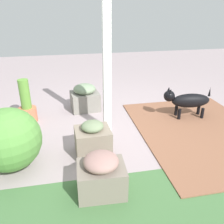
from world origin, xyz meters
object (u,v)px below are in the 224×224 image
at_px(porch_pillar, 107,60).
at_px(stone_planter_far, 101,175).
at_px(stone_planter_mid, 93,139).
at_px(round_shrub, 9,140).
at_px(stone_planter_nearest, 85,98).
at_px(terracotta_pot_tall, 27,107).
at_px(dog, 187,100).

distance_m(porch_pillar, stone_planter_far, 1.56).
distance_m(stone_planter_mid, round_shrub, 0.97).
distance_m(stone_planter_mid, stone_planter_far, 0.71).
height_order(stone_planter_nearest, stone_planter_far, stone_planter_nearest).
bearing_deg(terracotta_pot_tall, dog, 171.54).
xyz_separation_m(stone_planter_nearest, stone_planter_far, (0.04, 2.12, -0.01)).
bearing_deg(dog, round_shrub, 17.55).
xyz_separation_m(stone_planter_mid, dog, (-1.64, -0.74, 0.11)).
height_order(stone_planter_far, dog, dog).
bearing_deg(porch_pillar, round_shrub, 27.81).
bearing_deg(round_shrub, porch_pillar, -152.19).
bearing_deg(porch_pillar, stone_planter_nearest, -73.49).
distance_m(stone_planter_nearest, stone_planter_far, 2.12).
xyz_separation_m(stone_planter_nearest, terracotta_pot_tall, (0.95, 0.29, 0.02)).
relative_size(round_shrub, terracotta_pot_tall, 1.04).
bearing_deg(stone_planter_mid, dog, -155.85).
bearing_deg(terracotta_pot_tall, stone_planter_mid, 129.22).
distance_m(stone_planter_far, round_shrub, 1.14).
bearing_deg(terracotta_pot_tall, porch_pillar, 155.50).
xyz_separation_m(stone_planter_nearest, stone_planter_mid, (0.04, 1.41, -0.02)).
relative_size(stone_planter_mid, dog, 0.58).
relative_size(porch_pillar, stone_planter_nearest, 4.12).
relative_size(stone_planter_mid, stone_planter_far, 0.93).
bearing_deg(stone_planter_mid, stone_planter_nearest, -91.57).
bearing_deg(stone_planter_mid, terracotta_pot_tall, -50.78).
xyz_separation_m(stone_planter_nearest, round_shrub, (0.99, 1.49, 0.14)).
relative_size(stone_planter_mid, round_shrub, 0.62).
xyz_separation_m(terracotta_pot_tall, dog, (-2.55, 0.38, 0.06)).
bearing_deg(terracotta_pot_tall, round_shrub, 88.05).
bearing_deg(round_shrub, dog, -162.45).
bearing_deg(porch_pillar, dog, -172.99).
relative_size(stone_planter_nearest, terracotta_pot_tall, 0.74).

